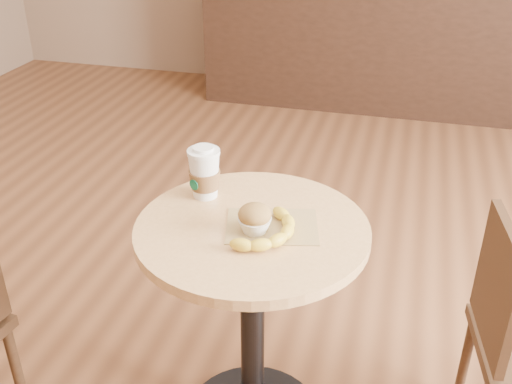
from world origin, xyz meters
TOP-DOWN VIEW (x-y plane):
  - cafe_table at (0.03, 0.08)m, footprint 0.63×0.63m
  - service_counter at (0.00, 3.18)m, footprint 2.30×0.65m
  - kraft_bag at (0.08, 0.09)m, footprint 0.28×0.23m
  - coffee_cup at (-0.14, 0.20)m, footprint 0.09×0.09m
  - muffin at (0.05, 0.05)m, footprint 0.09×0.09m
  - banana at (0.09, 0.04)m, footprint 0.24×0.28m

SIDE VIEW (x-z plane):
  - cafe_table at x=0.03m, z-range 0.13..0.88m
  - service_counter at x=0.00m, z-range 0.00..1.04m
  - kraft_bag at x=0.08m, z-range 0.75..0.75m
  - banana at x=0.09m, z-range 0.75..0.79m
  - muffin at x=0.05m, z-range 0.75..0.83m
  - coffee_cup at x=-0.14m, z-range 0.74..0.90m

